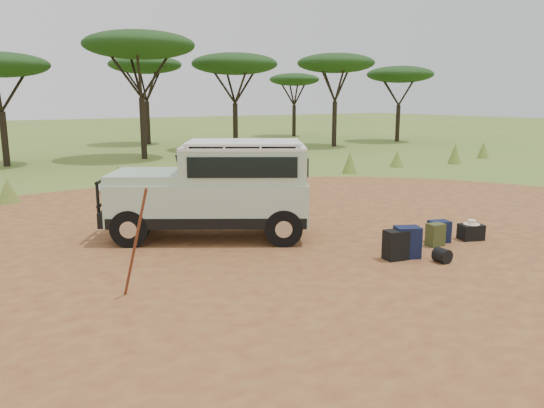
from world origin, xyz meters
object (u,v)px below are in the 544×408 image
backpack_black (396,245)px  backpack_olive (435,235)px  safari_vehicle (216,192)px  duffel_navy (439,232)px  hard_case (471,232)px  walking_staff (135,243)px  backpack_navy (407,242)px

backpack_black → backpack_olive: backpack_black is taller
safari_vehicle → duffel_navy: safari_vehicle is taller
hard_case → duffel_navy: bearing=-178.4°
walking_staff → backpack_olive: size_ratio=3.73×
backpack_olive → duffel_navy: (0.29, 0.15, -0.01)m
walking_staff → backpack_black: 4.67m
walking_staff → hard_case: 6.98m
duffel_navy → walking_staff: bearing=-167.0°
safari_vehicle → backpack_navy: 4.00m
safari_vehicle → hard_case: (4.34, -3.06, -0.82)m
backpack_black → backpack_navy: bearing=4.8°
backpack_navy → duffel_navy: backpack_navy is taller
backpack_olive → duffel_navy: size_ratio=1.02×
backpack_navy → walking_staff: bearing=-163.8°
backpack_black → backpack_olive: size_ratio=1.20×
backpack_navy → hard_case: bearing=29.7°
backpack_black → duffel_navy: bearing=24.3°
walking_staff → duffel_navy: walking_staff is taller
backpack_navy → duffel_navy: size_ratio=1.31×
safari_vehicle → backpack_black: 3.84m
backpack_black → backpack_navy: 0.26m
backpack_black → backpack_navy: backpack_navy is taller
backpack_navy → backpack_olive: 1.10m
duffel_navy → backpack_black: bearing=-150.8°
duffel_navy → backpack_olive: bearing=-136.1°
safari_vehicle → duffel_navy: bearing=-5.8°
safari_vehicle → backpack_black: (2.01, -3.19, -0.71)m
duffel_navy → backpack_navy: bearing=-147.3°
safari_vehicle → walking_staff: safari_vehicle is taller
backpack_black → hard_case: backpack_black is taller
hard_case → safari_vehicle: bearing=164.7°
safari_vehicle → hard_case: 5.38m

